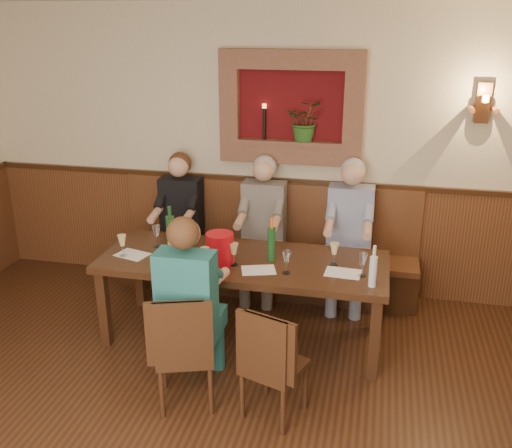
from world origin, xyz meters
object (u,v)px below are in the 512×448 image
at_px(chair_near_right, 273,384).
at_px(spittoon_bucket, 220,248).
at_px(person_bench_left, 180,234).
at_px(dining_table, 243,267).
at_px(person_bench_mid, 262,241).
at_px(person_bench_right, 348,247).
at_px(person_chair_front, 192,319).
at_px(water_bottle, 373,270).
at_px(wine_bottle_green_a, 272,243).
at_px(chair_near_left, 186,371).
at_px(wine_bottle_green_b, 171,233).
at_px(bench, 265,261).

height_order(chair_near_right, spittoon_bucket, spittoon_bucket).
bearing_deg(spittoon_bucket, person_bench_left, 126.32).
xyz_separation_m(dining_table, person_bench_mid, (-0.01, 0.84, -0.09)).
height_order(person_bench_right, person_chair_front, person_bench_right).
relative_size(dining_table, water_bottle, 7.28).
xyz_separation_m(spittoon_bucket, wine_bottle_green_a, (0.40, 0.14, 0.02)).
xyz_separation_m(chair_near_left, water_bottle, (1.26, 0.67, 0.62)).
height_order(chair_near_left, spittoon_bucket, spittoon_bucket).
relative_size(chair_near_left, wine_bottle_green_b, 2.22).
relative_size(chair_near_left, chair_near_right, 1.05).
bearing_deg(wine_bottle_green_a, wine_bottle_green_b, 179.55).
height_order(person_bench_left, wine_bottle_green_b, person_bench_left).
relative_size(dining_table, person_bench_mid, 1.69).
bearing_deg(chair_near_left, wine_bottle_green_b, 96.04).
bearing_deg(bench, wine_bottle_green_a, -75.51).
bearing_deg(person_bench_mid, wine_bottle_green_a, -72.84).
bearing_deg(wine_bottle_green_b, person_chair_front, -61.02).
bearing_deg(wine_bottle_green_a, person_chair_front, -118.29).
bearing_deg(spittoon_bucket, wine_bottle_green_b, 162.55).
xyz_separation_m(chair_near_left, wine_bottle_green_b, (-0.46, 1.00, 0.66)).
bearing_deg(bench, wine_bottle_green_b, -125.40).
relative_size(chair_near_left, person_bench_right, 0.63).
height_order(person_bench_left, water_bottle, person_bench_left).
bearing_deg(bench, person_bench_left, -173.09).
bearing_deg(wine_bottle_green_b, chair_near_right, -42.45).
relative_size(bench, wine_bottle_green_b, 7.42).
relative_size(dining_table, person_chair_front, 1.71).
distance_m(bench, person_chair_front, 1.75).
bearing_deg(person_bench_mid, bench, 82.67).
xyz_separation_m(dining_table, wine_bottle_green_b, (-0.65, 0.03, 0.24)).
xyz_separation_m(person_bench_left, person_bench_right, (1.69, -0.00, 0.01)).
xyz_separation_m(chair_near_left, person_bench_left, (-0.68, 1.80, 0.32)).
xyz_separation_m(chair_near_right, person_bench_left, (-1.31, 1.80, 0.33)).
bearing_deg(dining_table, wine_bottle_green_b, 177.00).
distance_m(spittoon_bucket, water_bottle, 1.25).
bearing_deg(wine_bottle_green_b, chair_near_left, -65.44).
bearing_deg(person_bench_left, person_bench_mid, -0.03).
relative_size(chair_near_left, person_bench_mid, 0.63).
relative_size(chair_near_right, wine_bottle_green_a, 2.29).
bearing_deg(person_bench_mid, chair_near_right, -75.69).
bearing_deg(person_bench_mid, person_bench_left, 179.97).
height_order(chair_near_right, person_bench_mid, person_bench_mid).
bearing_deg(chair_near_right, water_bottle, 66.68).
bearing_deg(bench, chair_near_left, -95.71).
bearing_deg(person_bench_right, spittoon_bucket, -136.05).
relative_size(person_chair_front, spittoon_bucket, 5.48).
distance_m(bench, person_bench_left, 0.91).
bearing_deg(wine_bottle_green_a, spittoon_bucket, -160.30).
xyz_separation_m(person_bench_left, person_bench_mid, (0.85, -0.00, 0.01)).
bearing_deg(person_chair_front, person_bench_left, 112.56).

